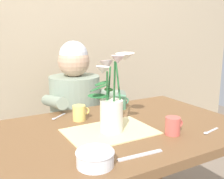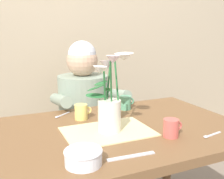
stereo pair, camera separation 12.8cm
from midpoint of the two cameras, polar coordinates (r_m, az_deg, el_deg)
The scene contains 12 objects.
wood_panel_backdrop at distance 2.19m, azimuth -14.72°, elevation 13.44°, with size 4.00×0.10×2.50m, color tan.
dining_table at distance 1.33m, azimuth -0.93°, elevation -12.05°, with size 1.20×0.80×0.74m.
seated_person at distance 1.89m, azimuth -9.69°, elevation -7.31°, with size 0.45×0.47×1.14m.
striped_placemat at distance 1.24m, azimuth -3.44°, elevation -9.05°, with size 0.40×0.28×0.01m, color beige.
flower_vase at distance 1.20m, azimuth -3.09°, elevation -2.18°, with size 0.25×0.26×0.36m.
ceramic_bowl at distance 0.95m, azimuth -7.64°, elevation -14.35°, with size 0.14×0.14×0.06m.
dinner_knife at distance 1.02m, azimuth 2.44°, elevation -13.97°, with size 0.19×0.02×0.01m, color silver.
coffee_cup at distance 1.22m, azimuth 10.03°, elevation -7.71°, with size 0.09×0.07×0.08m.
ceramic_mug at distance 1.58m, azimuth -0.43°, elevation -2.79°, with size 0.09×0.07×0.08m.
tea_cup at distance 1.40m, azimuth -9.61°, elevation -4.99°, with size 0.09×0.07×0.08m.
spoon_1 at distance 1.29m, azimuth 17.41°, elevation -8.69°, with size 0.12×0.04×0.01m.
spoon_2 at distance 1.47m, azimuth -14.21°, elevation -5.86°, with size 0.10×0.08×0.01m.
Camera 1 is at (-0.64, -1.04, 1.19)m, focal length 42.65 mm.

